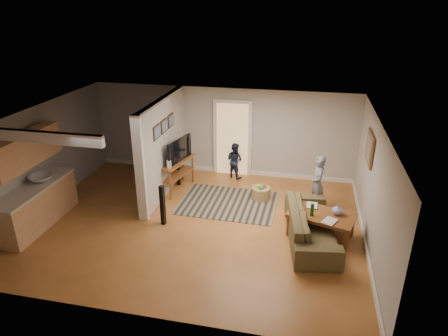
{
  "coord_description": "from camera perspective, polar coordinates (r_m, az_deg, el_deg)",
  "views": [
    {
      "loc": [
        2.33,
        -7.62,
        4.75
      ],
      "look_at": [
        0.52,
        0.75,
        1.1
      ],
      "focal_mm": 32.0,
      "sensor_mm": 36.0,
      "label": 1
    }
  ],
  "objects": [
    {
      "name": "ground",
      "position": [
        9.28,
        -4.17,
        -7.77
      ],
      "size": [
        7.5,
        7.5,
        0.0
      ],
      "primitive_type": "plane",
      "color": "brown",
      "rests_on": "ground"
    },
    {
      "name": "sofa",
      "position": [
        8.88,
        12.18,
        -9.83
      ],
      "size": [
        1.27,
        2.49,
        0.69
      ],
      "primitive_type": "imported",
      "rotation": [
        0.0,
        0.0,
        1.72
      ],
      "color": "#3E391F",
      "rests_on": "ground"
    },
    {
      "name": "tv_console",
      "position": [
        10.55,
        -6.82,
        0.69
      ],
      "size": [
        0.79,
        1.41,
        1.14
      ],
      "rotation": [
        0.0,
        0.0,
        -0.23
      ],
      "color": "brown",
      "rests_on": "ground"
    },
    {
      "name": "room_shell",
      "position": [
        9.34,
        -10.0,
        2.07
      ],
      "size": [
        7.54,
        6.02,
        2.52
      ],
      "color": "#B0ADA9",
      "rests_on": "ground"
    },
    {
      "name": "speaker_left",
      "position": [
        9.08,
        -8.76,
        -5.28
      ],
      "size": [
        0.11,
        0.11,
        0.96
      ],
      "primitive_type": "cube",
      "rotation": [
        0.0,
        0.0,
        -0.17
      ],
      "color": "black",
      "rests_on": "ground"
    },
    {
      "name": "toy_basket",
      "position": [
        10.26,
        5.28,
        -3.5
      ],
      "size": [
        0.48,
        0.48,
        0.42
      ],
      "color": "olive",
      "rests_on": "ground"
    },
    {
      "name": "child",
      "position": [
        10.06,
        12.85,
        -5.73
      ],
      "size": [
        0.41,
        0.55,
        1.39
      ],
      "primitive_type": "imported",
      "rotation": [
        0.0,
        0.0,
        -1.41
      ],
      "color": "slate",
      "rests_on": "ground"
    },
    {
      "name": "speaker_right",
      "position": [
        10.92,
        -6.57,
        0.11
      ],
      "size": [
        0.12,
        0.12,
        1.03
      ],
      "primitive_type": "cube",
      "rotation": [
        0.0,
        0.0,
        0.19
      ],
      "color": "black",
      "rests_on": "ground"
    },
    {
      "name": "toddler",
      "position": [
        11.52,
        1.51,
        -1.26
      ],
      "size": [
        0.62,
        0.57,
        1.03
      ],
      "primitive_type": "imported",
      "rotation": [
        0.0,
        0.0,
        2.67
      ],
      "color": "#1B2338",
      "rests_on": "ground"
    },
    {
      "name": "area_rug",
      "position": [
        10.08,
        0.57,
        -4.98
      ],
      "size": [
        2.46,
        1.82,
        0.01
      ],
      "primitive_type": "cube",
      "rotation": [
        0.0,
        0.0,
        -0.02
      ],
      "color": "black",
      "rests_on": "ground"
    },
    {
      "name": "coffee_table",
      "position": [
        8.84,
        13.87,
        -7.04
      ],
      "size": [
        1.53,
        1.15,
        0.81
      ],
      "rotation": [
        0.0,
        0.0,
        -0.29
      ],
      "color": "brown",
      "rests_on": "ground"
    }
  ]
}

